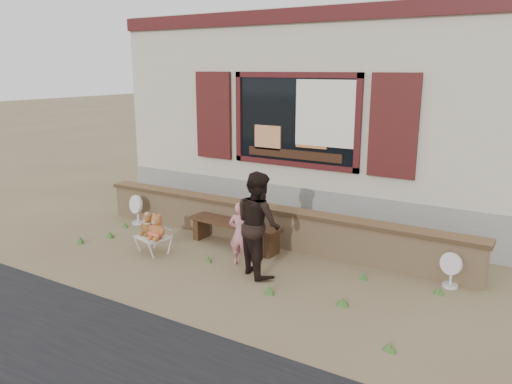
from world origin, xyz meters
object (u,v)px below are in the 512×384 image
Objects in this scene: teddy_bear_right at (157,226)px; adult at (258,224)px; bench at (235,229)px; teddy_bear_left at (148,224)px; child at (240,234)px; folding_chair at (153,238)px.

teddy_bear_right is 1.80m from adult.
bench is at bearing -8.58° from adult.
child reaches higher than teddy_bear_left.
teddy_bear_right is 0.28× the size of adult.
child is 0.65× the size of adult.
teddy_bear_left is at bearing 180.00° from teddy_bear_right.
folding_chair is (-0.97, -0.95, -0.06)m from bench.
teddy_bear_left is 0.37× the size of child.
adult reaches higher than teddy_bear_right.
child reaches higher than folding_chair.
child is at bearing -46.28° from bench.
child reaches higher than teddy_bear_right.
folding_chair is at bearing 36.42° from adult.
bench is at bearing 63.71° from teddy_bear_right.
teddy_bear_left is (-0.14, 0.03, 0.21)m from folding_chair.
bench is at bearing 53.65° from teddy_bear_left.
adult is (1.77, 0.21, 0.27)m from teddy_bear_right.
teddy_bear_left is 2.07m from adult.
bench is 1.29m from adult.
folding_chair is at bearing -0.90° from child.
teddy_bear_right is at bearing 0.00° from folding_chair.
bench is at bearing 58.41° from folding_chair.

